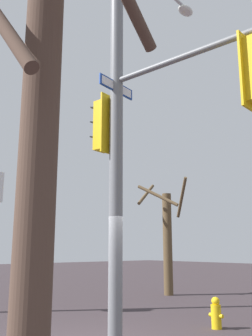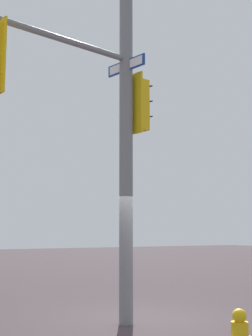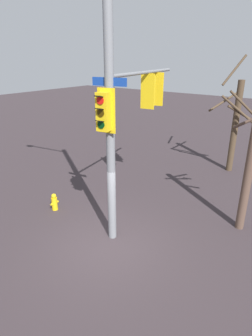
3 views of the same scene
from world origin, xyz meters
name	(u,v)px [view 3 (image 3 of 3)]	position (x,y,z in m)	size (l,w,h in m)	color
ground_plane	(108,245)	(0.00, 0.00, 0.00)	(80.00, 80.00, 0.00)	#352C2F
main_signal_pole_assembly	(120,91)	(1.36, 0.50, 4.91)	(5.85, 3.93, 9.26)	slate
fire_hydrant	(54,202)	(0.50, 3.32, 0.34)	(0.38, 0.24, 0.73)	yellow
bare_tree_behind_pole	(235,122)	(9.20, -0.99, 2.72)	(2.48, 2.50, 6.04)	#473626
bare_tree_across_street	(252,162)	(3.82, -3.24, 2.59)	(1.76, 1.89, 4.98)	brown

